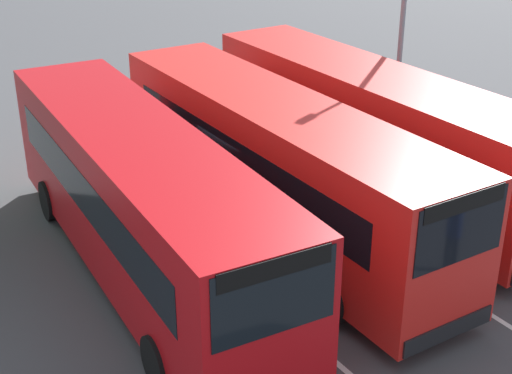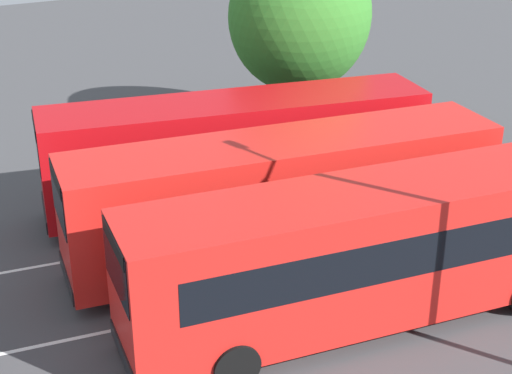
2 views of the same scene
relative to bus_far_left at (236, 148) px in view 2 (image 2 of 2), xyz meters
The scene contains 7 objects.
ground_plane 3.96m from the bus_far_left, 92.19° to the left, with size 77.50×77.50×0.00m, color #424244.
bus_far_left is the anchor object (origin of this frame).
bus_center_left 3.51m from the bus_far_left, 82.34° to the left, with size 11.60×4.03×3.34m.
bus_center_right 6.94m from the bus_far_left, 87.01° to the left, with size 11.59×3.88×3.34m.
depot_tree 6.98m from the bus_far_left, 138.97° to the right, with size 5.23×4.71×7.25m.
lane_stripe_outer_left 2.50m from the bus_far_left, 94.50° to the left, with size 16.72×0.12×0.01m, color silver.
lane_stripe_inner_left 5.61m from the bus_far_left, 91.44° to the left, with size 16.72×0.12×0.01m, color silver.
Camera 2 is at (10.14, 15.32, 10.17)m, focal length 54.21 mm.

